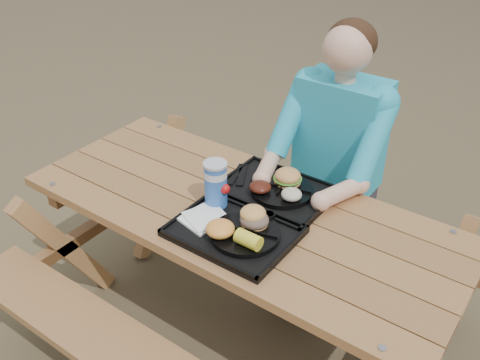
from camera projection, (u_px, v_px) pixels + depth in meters
The scene contains 18 objects.
ground at pixel (240, 334), 2.56m from camera, with size 60.00×60.00×0.00m, color #999999.
picnic_table at pixel (240, 276), 2.36m from camera, with size 1.80×1.49×0.75m, color #999999, non-canonical shape.
tray_near at pixel (234, 232), 2.00m from camera, with size 0.45×0.35×0.02m, color black.
tray_far at pixel (274, 193), 2.22m from camera, with size 0.45×0.35×0.02m, color black.
plate_near at pixel (245, 234), 1.96m from camera, with size 0.26×0.26×0.02m, color black.
plate_far at pixel (282, 190), 2.20m from camera, with size 0.26×0.26×0.02m, color black.
napkin_stack at pixel (203, 218), 2.04m from camera, with size 0.15×0.15×0.02m, color white.
soda_cup at pixel (216, 185), 2.09m from camera, with size 0.09×0.09×0.18m, color #1851B5.
condiment_bbq at pixel (253, 210), 2.07m from camera, with size 0.05×0.05×0.03m, color black.
condiment_mustard at pixel (268, 217), 2.04m from camera, with size 0.05×0.05×0.03m, color #FDF61C.
sandwich at pixel (255, 213), 1.96m from camera, with size 0.10×0.10×0.11m, color #ECA553, non-canonical shape.
mac_cheese at pixel (220, 229), 1.93m from camera, with size 0.11×0.11×0.05m, color #FFAB43.
corn_cob at pixel (248, 240), 1.87m from camera, with size 0.09×0.09×0.06m, color yellow, non-canonical shape.
cutlery_far at pixel (242, 175), 2.31m from camera, with size 0.03×0.17×0.01m, color black.
burger at pixel (288, 173), 2.20m from camera, with size 0.11×0.11×0.10m, color #E29850, non-canonical shape.
baked_beans at pixel (260, 187), 2.17m from camera, with size 0.09×0.09×0.04m, color #4E1A0F.
potato_salad at pixel (291, 194), 2.12m from camera, with size 0.08×0.08×0.05m, color beige.
diner at pixel (334, 177), 2.55m from camera, with size 0.48×0.84×1.28m, color #1BB7BF, non-canonical shape.
Camera 1 is at (1.02, -1.42, 2.01)m, focal length 40.00 mm.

